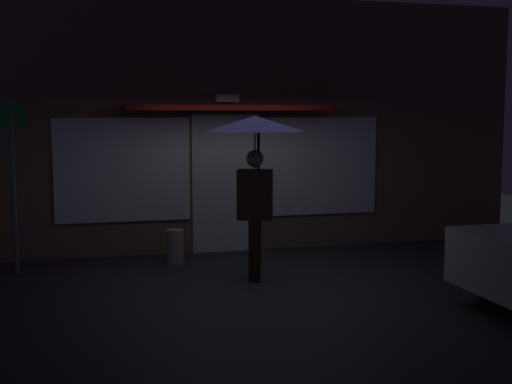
# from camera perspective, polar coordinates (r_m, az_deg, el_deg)

# --- Properties ---
(ground_plane) EXTENTS (18.00, 18.00, 0.00)m
(ground_plane) POSITION_cam_1_polar(r_m,az_deg,el_deg) (8.94, 0.43, -7.72)
(ground_plane) COLOR #26262B
(building_facade) EXTENTS (10.06, 1.00, 4.05)m
(building_facade) POSITION_cam_1_polar(r_m,az_deg,el_deg) (10.94, -2.71, 5.53)
(building_facade) COLOR brown
(building_facade) RESTS_ON ground
(person_with_umbrella) EXTENTS (1.30, 1.30, 2.18)m
(person_with_umbrella) POSITION_cam_1_polar(r_m,az_deg,el_deg) (8.86, -0.10, 3.84)
(person_with_umbrella) COLOR black
(person_with_umbrella) RESTS_ON ground
(street_sign_post) EXTENTS (0.40, 0.07, 2.43)m
(street_sign_post) POSITION_cam_1_polar(r_m,az_deg,el_deg) (9.84, -19.78, 1.34)
(street_sign_post) COLOR #595B60
(street_sign_post) RESTS_ON ground
(sidewalk_bollard) EXTENTS (0.25, 0.25, 0.51)m
(sidewalk_bollard) POSITION_cam_1_polar(r_m,az_deg,el_deg) (10.10, -6.80, -4.59)
(sidewalk_bollard) COLOR #9E998E
(sidewalk_bollard) RESTS_ON ground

